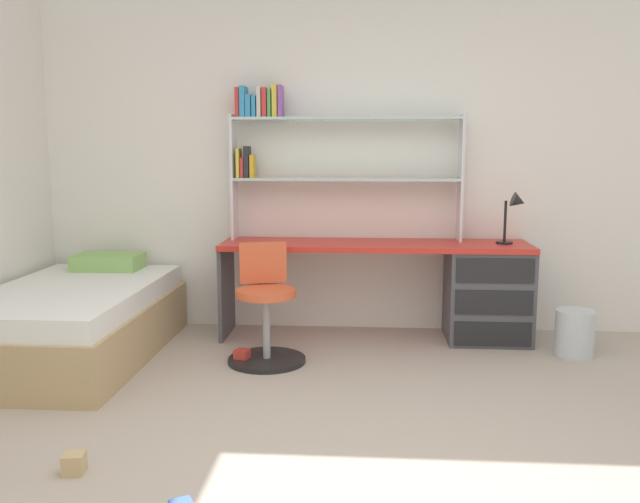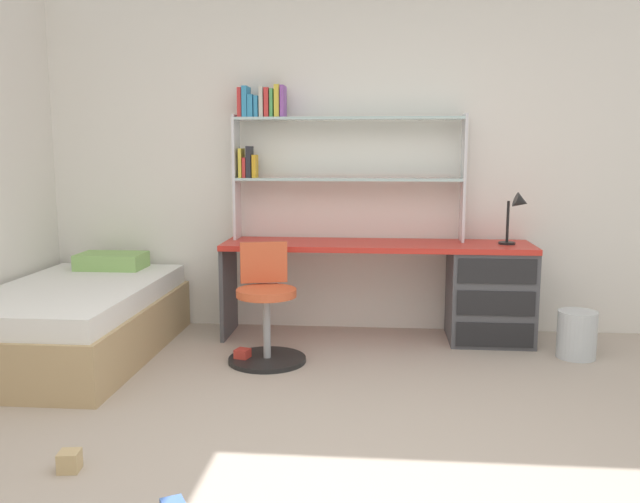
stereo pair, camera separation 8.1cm
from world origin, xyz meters
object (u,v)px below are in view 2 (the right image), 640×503
(bookshelf_hutch, at_px, (316,144))
(toy_block_red_2, at_px, (243,356))
(desk_lamp, at_px, (518,210))
(toy_block_natural_0, at_px, (69,461))
(desk, at_px, (460,286))
(swivel_chair, at_px, (266,315))
(bed_platform, at_px, (76,320))
(waste_bin, at_px, (577,334))

(bookshelf_hutch, height_order, toy_block_red_2, bookshelf_hutch)
(desk_lamp, bearing_deg, toy_block_natural_0, -136.53)
(desk, relative_size, bookshelf_hutch, 1.31)
(bookshelf_hutch, relative_size, toy_block_natural_0, 19.28)
(desk, distance_m, bookshelf_hutch, 1.51)
(bookshelf_hutch, xyz_separation_m, toy_block_natural_0, (-0.87, -2.40, -1.41))
(swivel_chair, height_order, bed_platform, swivel_chair)
(toy_block_natural_0, bearing_deg, swivel_chair, 69.57)
(bookshelf_hutch, bearing_deg, waste_bin, -15.82)
(desk_lamp, distance_m, toy_block_natural_0, 3.36)
(desk, height_order, waste_bin, desk)
(swivel_chair, bearing_deg, desk_lamp, 18.86)
(toy_block_red_2, bearing_deg, toy_block_natural_0, -105.99)
(bed_platform, xyz_separation_m, toy_block_red_2, (1.17, -0.04, -0.20))
(desk_lamp, relative_size, swivel_chair, 0.49)
(desk, height_order, toy_block_red_2, desk)
(swivel_chair, distance_m, toy_block_natural_0, 1.76)
(desk_lamp, height_order, toy_block_natural_0, desk_lamp)
(desk_lamp, distance_m, bed_platform, 3.20)
(bookshelf_hutch, height_order, swivel_chair, bookshelf_hutch)
(bookshelf_hutch, relative_size, swivel_chair, 2.20)
(swivel_chair, xyz_separation_m, toy_block_red_2, (-0.15, -0.05, -0.27))
(bookshelf_hutch, xyz_separation_m, swivel_chair, (-0.26, -0.77, -1.14))
(desk_lamp, bearing_deg, toy_block_red_2, -161.15)
(bookshelf_hutch, distance_m, toy_block_red_2, 1.68)
(bookshelf_hutch, relative_size, toy_block_red_2, 19.39)
(desk, height_order, bookshelf_hutch, bookshelf_hutch)
(toy_block_red_2, bearing_deg, waste_bin, 7.70)
(desk, height_order, desk_lamp, desk_lamp)
(toy_block_natural_0, distance_m, toy_block_red_2, 1.64)
(bed_platform, bearing_deg, toy_block_natural_0, -66.17)
(bookshelf_hutch, height_order, bed_platform, bookshelf_hutch)
(toy_block_natural_0, bearing_deg, toy_block_red_2, 74.01)
(waste_bin, relative_size, toy_block_red_2, 3.62)
(swivel_chair, distance_m, waste_bin, 2.12)
(swivel_chair, xyz_separation_m, bed_platform, (-1.32, -0.01, -0.06))
(desk, bearing_deg, bookshelf_hutch, 171.94)
(desk_lamp, xyz_separation_m, swivel_chair, (-1.74, -0.59, -0.67))
(desk_lamp, relative_size, toy_block_natural_0, 4.25)
(desk, bearing_deg, desk_lamp, -3.77)
(toy_block_natural_0, bearing_deg, bed_platform, 113.83)
(bed_platform, relative_size, toy_block_red_2, 20.46)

